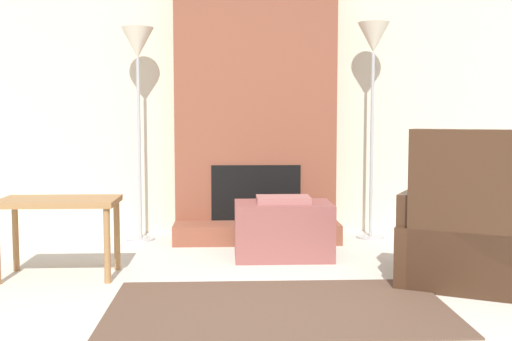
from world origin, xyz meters
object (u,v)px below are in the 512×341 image
at_px(side_table, 59,210).
at_px(floor_lamp_left, 138,59).
at_px(armchair, 467,239).
at_px(ottoman, 283,229).
at_px(floor_lamp_right, 373,54).

distance_m(side_table, floor_lamp_left, 1.76).
bearing_deg(armchair, ottoman, -8.16).
bearing_deg(ottoman, floor_lamp_left, 147.61).
xyz_separation_m(armchair, side_table, (-2.74, 0.31, 0.17)).
bearing_deg(floor_lamp_left, ottoman, -32.39).
relative_size(ottoman, floor_lamp_left, 0.40).
bearing_deg(ottoman, side_table, -161.86).
bearing_deg(ottoman, floor_lamp_right, 41.68).
bearing_deg(armchair, floor_lamp_right, -52.30).
distance_m(side_table, floor_lamp_right, 3.02).
xyz_separation_m(ottoman, side_table, (-1.59, -0.52, 0.24)).
bearing_deg(side_table, floor_lamp_right, 27.73).
distance_m(ottoman, floor_lamp_left, 1.99).
distance_m(armchair, side_table, 2.76).
xyz_separation_m(ottoman, floor_lamp_left, (-1.21, 0.77, 1.38)).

